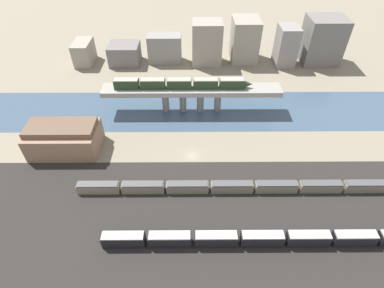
% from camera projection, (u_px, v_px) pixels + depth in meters
% --- Properties ---
extents(ground_plane, '(400.00, 400.00, 0.00)m').
position_uv_depth(ground_plane, '(192.00, 156.00, 101.70)').
color(ground_plane, gray).
extents(railbed_yard, '(280.00, 42.00, 0.01)m').
position_uv_depth(railbed_yard, '(193.00, 215.00, 83.77)').
color(railbed_yard, '#282623').
rests_on(railbed_yard, ground).
extents(river_water, '(320.00, 27.59, 0.01)m').
position_uv_depth(river_water, '(192.00, 110.00, 121.62)').
color(river_water, '#3D5166').
rests_on(river_water, ground).
extents(bridge, '(68.91, 7.87, 10.57)m').
position_uv_depth(bridge, '(192.00, 92.00, 115.92)').
color(bridge, gray).
rests_on(bridge, ground).
extents(train_on_bridge, '(52.58, 3.11, 3.76)m').
position_uv_depth(train_on_bridge, '(182.00, 84.00, 113.36)').
color(train_on_bridge, '#23381E').
rests_on(train_on_bridge, bridge).
extents(train_yard_near, '(96.97, 2.74, 4.08)m').
position_uv_depth(train_yard_near, '(290.00, 239.00, 76.11)').
color(train_yard_near, black).
rests_on(train_yard_near, ground).
extents(train_yard_mid, '(96.51, 2.63, 3.43)m').
position_uv_depth(train_yard_mid, '(237.00, 187.00, 89.28)').
color(train_yard_mid, gray).
rests_on(train_yard_mid, ground).
extents(warehouse_building, '(22.90, 13.90, 10.37)m').
position_uv_depth(warehouse_building, '(64.00, 138.00, 101.13)').
color(warehouse_building, '#937056').
rests_on(warehouse_building, ground).
extents(city_block_far_left, '(8.11, 14.64, 10.92)m').
position_uv_depth(city_block_far_left, '(84.00, 52.00, 149.62)').
color(city_block_far_left, gray).
rests_on(city_block_far_left, ground).
extents(city_block_left, '(14.88, 13.23, 9.67)m').
position_uv_depth(city_block_left, '(125.00, 54.00, 149.96)').
color(city_block_left, slate).
rests_on(city_block_left, ground).
extents(city_block_center, '(16.50, 8.64, 13.60)m').
position_uv_depth(city_block_center, '(165.00, 49.00, 149.86)').
color(city_block_center, gray).
rests_on(city_block_center, ground).
extents(city_block_right, '(14.30, 11.93, 20.74)m').
position_uv_depth(city_block_right, '(207.00, 43.00, 146.31)').
color(city_block_right, gray).
rests_on(city_block_right, ground).
extents(city_block_far_right, '(12.92, 15.70, 20.59)m').
position_uv_depth(city_block_far_right, '(245.00, 40.00, 149.21)').
color(city_block_far_right, gray).
rests_on(city_block_far_right, ground).
extents(city_block_tall, '(9.22, 11.97, 18.93)m').
position_uv_depth(city_block_tall, '(286.00, 46.00, 145.89)').
color(city_block_tall, gray).
rests_on(city_block_tall, ground).
extents(city_block_low, '(17.80, 15.39, 21.91)m').
position_uv_depth(city_block_low, '(322.00, 41.00, 147.03)').
color(city_block_low, slate).
rests_on(city_block_low, ground).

